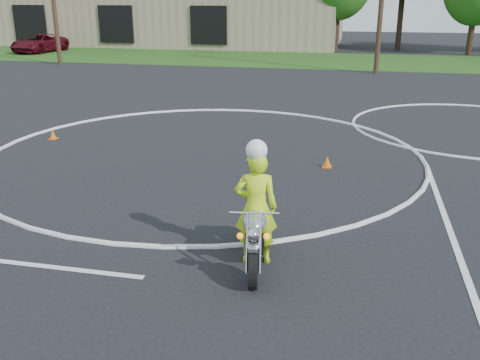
# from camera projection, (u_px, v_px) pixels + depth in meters

# --- Properties ---
(ground) EXTENTS (120.00, 120.00, 0.00)m
(ground) POSITION_uv_depth(u_px,v_px,m) (169.00, 189.00, 12.35)
(ground) COLOR black
(ground) RESTS_ON ground
(grass_strip) EXTENTS (120.00, 10.00, 0.02)m
(grass_strip) POSITION_uv_depth(u_px,v_px,m) (300.00, 60.00, 37.26)
(grass_strip) COLOR #1E4714
(grass_strip) RESTS_ON ground
(course_markings) EXTENTS (19.05, 19.05, 0.12)m
(course_markings) POSITION_uv_depth(u_px,v_px,m) (288.00, 145.00, 15.92)
(course_markings) COLOR silver
(course_markings) RESTS_ON ground
(primary_motorcycle) EXTENTS (0.76, 2.16, 1.14)m
(primary_motorcycle) POSITION_uv_depth(u_px,v_px,m) (255.00, 234.00, 8.70)
(primary_motorcycle) COLOR black
(primary_motorcycle) RESTS_ON ground
(rider_primary_grp) EXTENTS (0.77, 0.57, 2.12)m
(rider_primary_grp) POSITION_uv_depth(u_px,v_px,m) (256.00, 204.00, 8.68)
(rider_primary_grp) COLOR #D0FC1A
(rider_primary_grp) RESTS_ON ground
(pickup_grp) EXTENTS (2.77, 5.26, 1.41)m
(pickup_grp) POSITION_uv_depth(u_px,v_px,m) (39.00, 43.00, 42.06)
(pickup_grp) COLOR #4E0815
(pickup_grp) RESTS_ON ground
(traffic_cones) EXTENTS (20.80, 12.97, 0.30)m
(traffic_cones) POSITION_uv_depth(u_px,v_px,m) (405.00, 152.00, 14.79)
(traffic_cones) COLOR orange
(traffic_cones) RESTS_ON ground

